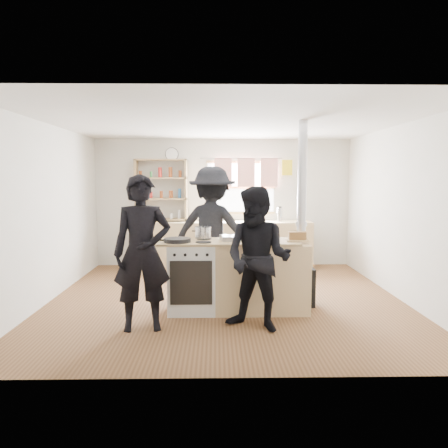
{
  "coord_description": "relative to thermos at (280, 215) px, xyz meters",
  "views": [
    {
      "loc": [
        -0.14,
        -6.15,
        1.74
      ],
      "look_at": [
        -0.03,
        -0.1,
        1.1
      ],
      "focal_mm": 35.0,
      "sensor_mm": 36.0,
      "label": 1
    }
  ],
  "objects": [
    {
      "name": "shelving_unit",
      "position": [
        -2.29,
        0.12,
        0.48
      ],
      "size": [
        1.0,
        0.28,
        1.2
      ],
      "color": "tan",
      "rests_on": "back_counter"
    },
    {
      "name": "person_far",
      "position": [
        -1.29,
        -1.79,
        -0.08
      ],
      "size": [
        1.36,
        0.96,
        1.91
      ],
      "primitive_type": "imported",
      "rotation": [
        0.0,
        0.0,
        2.92
      ],
      "color": "black",
      "rests_on": "ground"
    },
    {
      "name": "person_near_left",
      "position": [
        -2.07,
        -3.45,
        -0.14
      ],
      "size": [
        0.71,
        0.52,
        1.78
      ],
      "primitive_type": "imported",
      "rotation": [
        0.0,
        0.0,
        0.15
      ],
      "color": "black",
      "rests_on": "ground"
    },
    {
      "name": "flue_heater",
      "position": [
        -0.07,
        -2.52,
        -0.39
      ],
      "size": [
        0.35,
        0.35,
        2.5
      ],
      "color": "black",
      "rests_on": "ground"
    },
    {
      "name": "stockpot_stove",
      "position": [
        -1.4,
        -2.57,
        -0.03
      ],
      "size": [
        0.22,
        0.22,
        0.18
      ],
      "color": "#B8B8BA",
      "rests_on": "cooking_island"
    },
    {
      "name": "back_counter",
      "position": [
        -1.09,
        0.0,
        -0.59
      ],
      "size": [
        3.4,
        0.55,
        0.9
      ],
      "primitive_type": "cube",
      "color": "tan",
      "rests_on": "ground"
    },
    {
      "name": "thermos",
      "position": [
        0.0,
        0.0,
        0.0
      ],
      "size": [
        0.1,
        0.1,
        0.27
      ],
      "primitive_type": "cylinder",
      "color": "silver",
      "rests_on": "back_counter"
    },
    {
      "name": "cooking_island",
      "position": [
        -0.95,
        -2.77,
        -0.57
      ],
      "size": [
        1.97,
        0.64,
        0.93
      ],
      "color": "white",
      "rests_on": "ground"
    },
    {
      "name": "ground",
      "position": [
        -1.09,
        -2.22,
        -1.04
      ],
      "size": [
        5.0,
        5.0,
        0.01
      ],
      "primitive_type": "cube",
      "color": "brown",
      "rests_on": "ground"
    },
    {
      "name": "stockpot_counter",
      "position": [
        -0.61,
        -2.76,
        -0.02
      ],
      "size": [
        0.25,
        0.25,
        0.19
      ],
      "color": "#B7B7BA",
      "rests_on": "cooking_island"
    },
    {
      "name": "roast_tray",
      "position": [
        -1.01,
        -2.74,
        -0.07
      ],
      "size": [
        0.34,
        0.32,
        0.06
      ],
      "color": "silver",
      "rests_on": "cooking_island"
    },
    {
      "name": "bread_board",
      "position": [
        -0.18,
        -2.82,
        -0.05
      ],
      "size": [
        0.29,
        0.22,
        0.12
      ],
      "color": "tan",
      "rests_on": "cooking_island"
    },
    {
      "name": "skillet_greens",
      "position": [
        -1.72,
        -2.89,
        -0.08
      ],
      "size": [
        0.36,
        0.36,
        0.05
      ],
      "color": "black",
      "rests_on": "cooking_island"
    },
    {
      "name": "person_near_right",
      "position": [
        -0.75,
        -3.49,
        -0.21
      ],
      "size": [
        1.0,
        0.92,
        1.65
      ],
      "primitive_type": "imported",
      "rotation": [
        0.0,
        0.0,
        -0.48
      ],
      "color": "black",
      "rests_on": "ground"
    }
  ]
}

